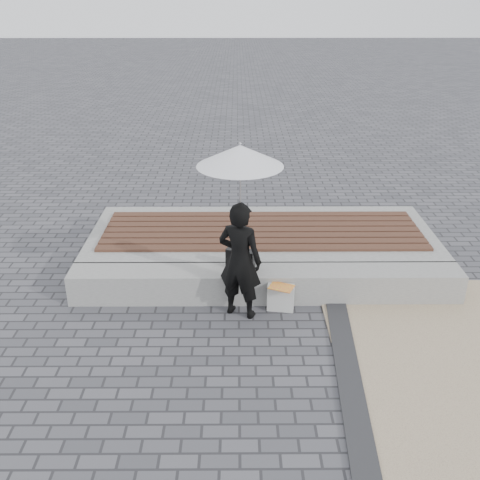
# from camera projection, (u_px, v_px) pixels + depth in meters

# --- Properties ---
(ground) EXTENTS (80.00, 80.00, 0.00)m
(ground) POSITION_uv_depth(u_px,v_px,m) (273.00, 376.00, 5.75)
(ground) COLOR #535358
(ground) RESTS_ON ground
(edging_band) EXTENTS (0.61, 5.20, 0.04)m
(edging_band) POSITION_uv_depth(u_px,v_px,m) (354.00, 408.00, 5.29)
(edging_band) COLOR #2B2B2E
(edging_band) RESTS_ON ground
(seating_ledge) EXTENTS (5.00, 0.45, 0.40)m
(seating_ledge) POSITION_uv_depth(u_px,v_px,m) (266.00, 284.00, 7.11)
(seating_ledge) COLOR #A9A9A4
(seating_ledge) RESTS_ON ground
(timber_platform) EXTENTS (5.00, 2.00, 0.40)m
(timber_platform) POSITION_uv_depth(u_px,v_px,m) (262.00, 244.00, 8.20)
(timber_platform) COLOR #A8A8A3
(timber_platform) RESTS_ON ground
(timber_decking) EXTENTS (4.60, 1.40, 0.04)m
(timber_decking) POSITION_uv_depth(u_px,v_px,m) (262.00, 230.00, 8.11)
(timber_decking) COLOR brown
(timber_decking) RESTS_ON timber_platform
(woman) EXTENTS (0.63, 0.53, 1.47)m
(woman) POSITION_uv_depth(u_px,v_px,m) (240.00, 261.00, 6.53)
(woman) COLOR black
(woman) RESTS_ON ground
(parasol) EXTENTS (0.96, 0.96, 1.23)m
(parasol) POSITION_uv_depth(u_px,v_px,m) (240.00, 156.00, 6.00)
(parasol) COLOR #A1A1A6
(parasol) RESTS_ON ground
(handbag) EXTENTS (0.39, 0.25, 0.26)m
(handbag) POSITION_uv_depth(u_px,v_px,m) (241.00, 259.00, 7.03)
(handbag) COLOR black
(handbag) RESTS_ON seating_ledge
(canvas_tote) EXTENTS (0.34, 0.19, 0.34)m
(canvas_tote) POSITION_uv_depth(u_px,v_px,m) (281.00, 297.00, 6.85)
(canvas_tote) COLOR beige
(canvas_tote) RESTS_ON ground
(magazine) EXTENTS (0.35, 0.31, 0.01)m
(magazine) POSITION_uv_depth(u_px,v_px,m) (281.00, 287.00, 6.73)
(magazine) COLOR red
(magazine) RESTS_ON canvas_tote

